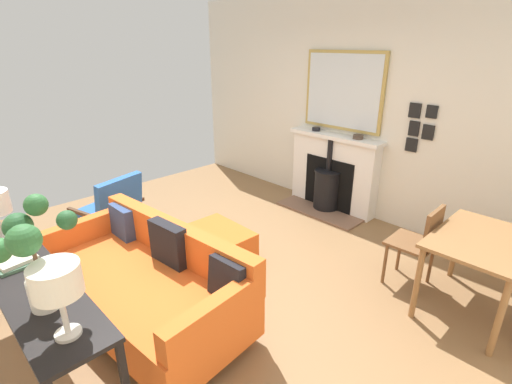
% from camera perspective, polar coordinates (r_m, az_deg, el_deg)
% --- Properties ---
extents(ground_plane, '(4.88, 5.91, 0.01)m').
position_cam_1_polar(ground_plane, '(4.04, -6.61, -12.00)').
color(ground_plane, olive).
extents(wall_left, '(0.12, 5.91, 2.87)m').
position_cam_1_polar(wall_left, '(5.26, 14.55, 12.38)').
color(wall_left, silver).
rests_on(wall_left, ground).
extents(fireplace, '(0.60, 1.38, 1.07)m').
position_cam_1_polar(fireplace, '(5.40, 11.34, 2.28)').
color(fireplace, brown).
rests_on(fireplace, ground).
extents(mirror_over_mantel, '(0.04, 1.17, 1.01)m').
position_cam_1_polar(mirror_over_mantel, '(5.23, 13.04, 14.68)').
color(mirror_over_mantel, tan).
extents(mantel_bowl_near, '(0.12, 0.12, 0.05)m').
position_cam_1_polar(mantel_bowl_near, '(5.43, 9.10, 9.42)').
color(mantel_bowl_near, black).
rests_on(mantel_bowl_near, fireplace).
extents(mantel_bowl_far, '(0.13, 0.13, 0.05)m').
position_cam_1_polar(mantel_bowl_far, '(5.07, 15.20, 8.09)').
color(mantel_bowl_far, '#47382D').
rests_on(mantel_bowl_far, fireplace).
extents(sofa, '(1.09, 2.03, 0.81)m').
position_cam_1_polar(sofa, '(3.41, -16.31, -12.97)').
color(sofa, '#B2B2B7').
rests_on(sofa, ground).
extents(ottoman, '(0.61, 0.74, 0.37)m').
position_cam_1_polar(ottoman, '(4.10, -6.08, -7.67)').
color(ottoman, '#B2B2B7').
rests_on(ottoman, ground).
extents(armchair_accent, '(0.79, 0.73, 0.82)m').
position_cam_1_polar(armchair_accent, '(4.72, -20.91, -1.93)').
color(armchair_accent, '#4C3321').
rests_on(armchair_accent, ground).
extents(console_table, '(0.42, 1.86, 0.75)m').
position_cam_1_polar(console_table, '(3.02, -30.70, -12.67)').
color(console_table, black).
rests_on(console_table, ground).
extents(table_lamp_far_end, '(0.25, 0.25, 0.44)m').
position_cam_1_polar(table_lamp_far_end, '(2.22, -27.97, -12.05)').
color(table_lamp_far_end, beige).
rests_on(table_lamp_far_end, console_table).
extents(potted_plant, '(0.45, 0.46, 0.69)m').
position_cam_1_polar(potted_plant, '(2.44, -31.06, -7.43)').
color(potted_plant, silver).
rests_on(potted_plant, console_table).
extents(book_stack, '(0.26, 0.21, 0.05)m').
position_cam_1_polar(book_stack, '(3.21, -32.41, -8.99)').
color(book_stack, '#4C7056').
rests_on(book_stack, console_table).
extents(dining_table, '(0.99, 0.71, 0.72)m').
position_cam_1_polar(dining_table, '(3.70, 30.98, -7.50)').
color(dining_table, olive).
rests_on(dining_table, ground).
extents(dining_chair_near_fireplace, '(0.41, 0.41, 0.85)m').
position_cam_1_polar(dining_chair_near_fireplace, '(3.87, 23.68, -6.71)').
color(dining_chair_near_fireplace, brown).
rests_on(dining_chair_near_fireplace, ground).
extents(photo_gallery_row, '(0.02, 0.32, 0.57)m').
position_cam_1_polar(photo_gallery_row, '(4.80, 23.52, 9.13)').
color(photo_gallery_row, black).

